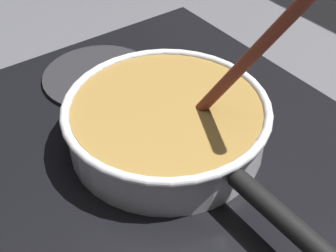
{
  "coord_description": "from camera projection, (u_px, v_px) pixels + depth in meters",
  "views": [
    {
      "loc": [
        0.35,
        -0.11,
        0.41
      ],
      "look_at": [
        0.0,
        0.14,
        0.04
      ],
      "focal_mm": 49.55,
      "sensor_mm": 36.0,
      "label": 1
    }
  ],
  "objects": [
    {
      "name": "burner_ring",
      "position": [
        168.0,
        140.0,
        0.58
      ],
      "size": [
        0.17,
        0.17,
        0.01
      ],
      "primitive_type": "torus",
      "color": "#592D0C",
      "rests_on": "hob_plate"
    },
    {
      "name": "spare_burner",
      "position": [
        99.0,
        76.0,
        0.69
      ],
      "size": [
        0.17,
        0.17,
        0.01
      ],
      "primitive_type": "cylinder",
      "color": "#262628",
      "rests_on": "hob_plate"
    },
    {
      "name": "cooking_pan",
      "position": [
        170.0,
        123.0,
        0.56
      ],
      "size": [
        0.39,
        0.25,
        0.3
      ],
      "color": "silver",
      "rests_on": "hob_plate"
    },
    {
      "name": "hob_plate",
      "position": [
        168.0,
        146.0,
        0.59
      ],
      "size": [
        0.56,
        0.48,
        0.01
      ],
      "primitive_type": "cube",
      "color": "black",
      "rests_on": "ground"
    },
    {
      "name": "ground",
      "position": [
        70.0,
        209.0,
        0.54
      ],
      "size": [
        2.4,
        1.6,
        0.04
      ],
      "primitive_type": "cube",
      "color": "#4C4C51"
    }
  ]
}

